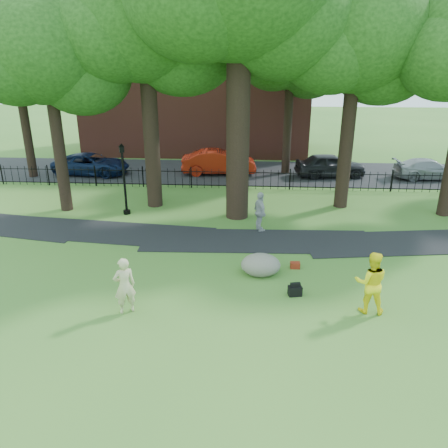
# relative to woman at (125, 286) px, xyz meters

# --- Properties ---
(ground) EXTENTS (120.00, 120.00, 0.00)m
(ground) POSITION_rel_woman_xyz_m (3.14, 2.04, -0.93)
(ground) COLOR #396F27
(ground) RESTS_ON ground
(footpath) EXTENTS (36.07, 3.85, 0.03)m
(footpath) POSITION_rel_woman_xyz_m (4.14, 5.94, -0.93)
(footpath) COLOR black
(footpath) RESTS_ON ground
(street) EXTENTS (80.00, 7.00, 0.02)m
(street) POSITION_rel_woman_xyz_m (3.14, 18.04, -0.93)
(street) COLOR black
(street) RESTS_ON ground
(iron_fence) EXTENTS (44.00, 0.04, 1.20)m
(iron_fence) POSITION_rel_woman_xyz_m (3.14, 14.04, -0.33)
(iron_fence) COLOR black
(iron_fence) RESTS_ON ground
(brick_building) EXTENTS (18.00, 8.00, 12.00)m
(brick_building) POSITION_rel_woman_xyz_m (-0.86, 26.04, 5.07)
(brick_building) COLOR brown
(brick_building) RESTS_ON ground
(tree_row) EXTENTS (26.82, 7.96, 12.42)m
(tree_row) POSITION_rel_woman_xyz_m (3.65, 10.45, 7.22)
(tree_row) COLOR black
(tree_row) RESTS_ON ground
(woman) EXTENTS (0.81, 0.72, 1.86)m
(woman) POSITION_rel_woman_xyz_m (0.00, 0.00, 0.00)
(woman) COLOR #C6BD88
(woman) RESTS_ON ground
(man) EXTENTS (1.07, 0.87, 2.03)m
(man) POSITION_rel_woman_xyz_m (7.60, 0.56, 0.08)
(man) COLOR yellow
(man) RESTS_ON ground
(pedestrian) EXTENTS (0.84, 1.19, 1.87)m
(pedestrian) POSITION_rel_woman_xyz_m (4.25, 7.16, 0.00)
(pedestrian) COLOR #A0A1A5
(pedestrian) RESTS_ON ground
(boulder) EXTENTS (1.47, 1.11, 0.85)m
(boulder) POSITION_rel_woman_xyz_m (4.25, 2.87, -0.51)
(boulder) COLOR #5D584D
(boulder) RESTS_ON ground
(lamppost) EXTENTS (0.36, 0.36, 3.62)m
(lamppost) POSITION_rel_woman_xyz_m (-2.52, 9.07, 0.84)
(lamppost) COLOR black
(lamppost) RESTS_ON ground
(backpack) EXTENTS (0.49, 0.36, 0.33)m
(backpack) POSITION_rel_woman_xyz_m (5.39, 1.38, -0.76)
(backpack) COLOR black
(backpack) RESTS_ON ground
(red_bag) EXTENTS (0.37, 0.24, 0.25)m
(red_bag) POSITION_rel_woman_xyz_m (5.57, 3.42, -0.81)
(red_bag) COLOR maroon
(red_bag) RESTS_ON ground
(red_sedan) EXTENTS (5.16, 2.20, 1.66)m
(red_sedan) POSITION_rel_woman_xyz_m (1.55, 17.54, -0.10)
(red_sedan) COLOR #A11D0C
(red_sedan) RESTS_ON ground
(navy_van) EXTENTS (5.30, 2.81, 1.42)m
(navy_van) POSITION_rel_woman_xyz_m (-7.12, 16.88, -0.22)
(navy_van) COLOR #0B1838
(navy_van) RESTS_ON ground
(grey_car) EXTENTS (4.81, 2.47, 1.57)m
(grey_car) POSITION_rel_woman_xyz_m (9.04, 17.33, -0.15)
(grey_car) COLOR black
(grey_car) RESTS_ON ground
(silver_car) EXTENTS (4.64, 2.16, 1.31)m
(silver_car) POSITION_rel_woman_xyz_m (15.43, 17.19, -0.28)
(silver_car) COLOR gray
(silver_car) RESTS_ON ground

